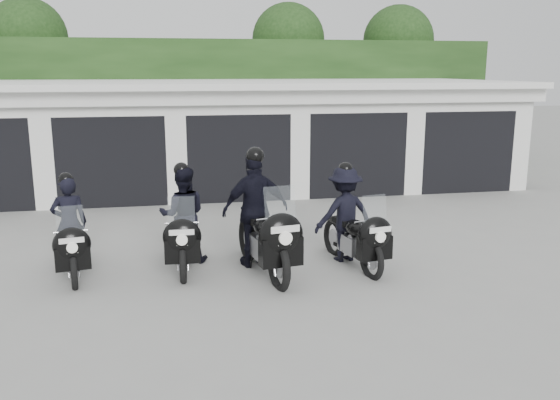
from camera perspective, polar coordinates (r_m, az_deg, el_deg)
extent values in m
plane|color=gray|center=(9.90, 0.09, -6.99)|extent=(80.00, 80.00, 0.00)
cube|color=white|center=(17.85, -5.14, 6.34)|extent=(16.00, 6.00, 2.80)
cube|color=white|center=(17.56, -5.17, 11.08)|extent=(16.40, 6.80, 0.16)
cube|color=white|center=(14.53, -3.91, 9.91)|extent=(16.40, 0.12, 0.40)
cube|color=black|center=(15.09, -3.88, 0.30)|extent=(16.00, 0.06, 0.24)
cube|color=white|center=(15.21, -21.75, 4.43)|extent=(0.50, 0.50, 2.80)
cube|color=black|center=(16.07, -15.55, 4.17)|extent=(2.60, 2.60, 2.20)
cube|color=white|center=(14.89, -16.17, 8.93)|extent=(2.60, 0.50, 0.60)
cube|color=white|center=(14.93, -9.96, 5.00)|extent=(0.50, 0.50, 2.80)
cube|color=black|center=(16.11, -4.47, 4.61)|extent=(2.60, 2.60, 2.20)
cube|color=white|center=(14.94, -4.09, 9.40)|extent=(2.60, 0.50, 0.60)
cube|color=white|center=(15.30, 1.77, 5.36)|extent=(0.50, 0.50, 2.80)
cube|color=black|center=(16.74, 6.17, 4.88)|extent=(2.60, 2.60, 2.20)
cube|color=white|center=(15.61, 7.43, 9.46)|extent=(2.60, 0.50, 0.60)
cube|color=white|center=(16.26, 12.54, 5.49)|extent=(0.50, 0.50, 2.80)
cube|color=black|center=(17.89, 15.75, 4.97)|extent=(2.60, 2.60, 2.20)
cube|color=white|center=(16.84, 17.63, 9.20)|extent=(2.60, 0.50, 0.60)
cube|color=white|center=(17.71, 21.83, 5.45)|extent=(0.50, 0.50, 2.80)
cube|color=#193413|center=(21.76, -6.27, 9.40)|extent=(20.00, 2.00, 4.30)
sphere|color=#193413|center=(23.66, -23.13, 14.20)|extent=(2.80, 2.80, 2.80)
cylinder|color=black|center=(23.69, -22.56, 7.57)|extent=(0.24, 0.24, 3.30)
sphere|color=#193413|center=(23.67, 0.79, 15.17)|extent=(2.80, 2.80, 2.80)
cylinder|color=black|center=(23.71, 0.77, 8.51)|extent=(0.24, 0.24, 3.30)
sphere|color=#193413|center=(24.97, 11.31, 14.80)|extent=(2.80, 2.80, 2.80)
cylinder|color=black|center=(25.00, 11.04, 8.50)|extent=(0.24, 0.24, 3.30)
torus|color=black|center=(9.71, -19.24, -6.36)|extent=(0.21, 0.67, 0.66)
torus|color=black|center=(10.95, -19.48, -4.26)|extent=(0.21, 0.67, 0.66)
cube|color=#9B9B9F|center=(10.33, -19.40, -4.88)|extent=(0.32, 0.53, 0.29)
cube|color=black|center=(10.35, -19.33, -5.68)|extent=(0.27, 1.17, 0.05)
ellipsoid|color=black|center=(10.10, -19.49, -3.47)|extent=(0.38, 0.56, 0.26)
cube|color=black|center=(10.47, -19.57, -2.82)|extent=(0.32, 0.53, 0.09)
ellipsoid|color=black|center=(9.52, -19.41, -4.08)|extent=(0.61, 0.39, 0.54)
cube|color=black|center=(9.58, -19.32, -5.27)|extent=(0.55, 0.29, 0.36)
cube|color=#B2BFC6|center=(9.45, -19.57, -1.94)|extent=(0.41, 0.17, 0.46)
cylinder|color=silver|center=(9.65, -19.51, -2.87)|extent=(0.50, 0.11, 0.03)
cube|color=white|center=(9.34, -19.42, -3.70)|extent=(0.36, 0.08, 0.08)
cube|color=white|center=(9.41, -19.36, -4.61)|extent=(0.16, 0.04, 0.09)
imported|color=black|center=(10.45, -19.62, -2.14)|extent=(0.63, 0.47, 1.58)
sphere|color=black|center=(10.30, -19.92, 1.85)|extent=(0.24, 0.24, 0.24)
torus|color=black|center=(9.57, -9.30, -5.98)|extent=(0.14, 0.70, 0.70)
torus|color=black|center=(10.89, -9.19, -3.69)|extent=(0.14, 0.70, 0.70)
cube|color=#9B9B9F|center=(10.22, -9.26, -4.37)|extent=(0.27, 0.54, 0.31)
cube|color=black|center=(10.25, -9.23, -5.22)|extent=(0.13, 1.25, 0.06)
ellipsoid|color=black|center=(9.98, -9.33, -2.85)|extent=(0.34, 0.57, 0.28)
cube|color=black|center=(10.37, -9.30, -2.15)|extent=(0.27, 0.54, 0.10)
ellipsoid|color=black|center=(9.36, -9.41, -3.51)|extent=(0.62, 0.34, 0.57)
cube|color=black|center=(9.43, -9.36, -4.80)|extent=(0.56, 0.24, 0.38)
cube|color=#B2BFC6|center=(9.29, -9.49, -1.19)|extent=(0.43, 0.13, 0.49)
cylinder|color=silver|center=(9.50, -9.42, -2.19)|extent=(0.54, 0.05, 0.03)
cube|color=white|center=(9.18, -9.45, -3.10)|extent=(0.38, 0.03, 0.09)
cube|color=white|center=(9.25, -9.41, -4.08)|extent=(0.17, 0.02, 0.10)
imported|color=black|center=(10.36, -9.33, -1.42)|extent=(0.85, 0.67, 1.68)
sphere|color=black|center=(10.20, -9.48, 2.88)|extent=(0.26, 0.26, 0.26)
torus|color=black|center=(9.13, -0.11, -6.39)|extent=(0.25, 0.82, 0.81)
torus|color=black|center=(10.59, -3.13, -3.73)|extent=(0.25, 0.82, 0.81)
cube|color=#9B9B9F|center=(9.85, -1.78, -4.49)|extent=(0.39, 0.65, 0.36)
cube|color=black|center=(9.88, -1.73, -5.52)|extent=(0.33, 1.45, 0.07)
ellipsoid|color=black|center=(9.57, -1.43, -2.63)|extent=(0.46, 0.69, 0.32)
cube|color=black|center=(10.01, -2.33, -1.83)|extent=(0.39, 0.65, 0.11)
ellipsoid|color=black|center=(8.90, 0.08, -3.36)|extent=(0.75, 0.48, 0.67)
cube|color=black|center=(8.97, 0.08, -4.94)|extent=(0.68, 0.35, 0.45)
cube|color=#B2BFC6|center=(8.82, 0.01, -0.51)|extent=(0.51, 0.21, 0.57)
cylinder|color=silver|center=(9.05, -0.41, -1.78)|extent=(0.62, 0.13, 0.03)
cube|color=white|center=(8.69, 0.52, -2.83)|extent=(0.44, 0.09, 0.10)
cube|color=white|center=(8.78, 0.44, -4.04)|extent=(0.20, 0.05, 0.11)
imported|color=black|center=(9.99, -2.37, -0.95)|extent=(1.24, 0.83, 1.96)
sphere|color=black|center=(9.82, -2.42, 4.26)|extent=(0.30, 0.30, 0.30)
torus|color=black|center=(9.70, 8.81, -5.71)|extent=(0.23, 0.70, 0.70)
torus|color=black|center=(10.85, 5.17, -3.64)|extent=(0.23, 0.70, 0.70)
cube|color=#9B9B9F|center=(10.27, 6.84, -4.23)|extent=(0.34, 0.56, 0.30)
cube|color=black|center=(10.30, 6.87, -5.07)|extent=(0.30, 1.23, 0.06)
ellipsoid|color=black|center=(10.04, 7.33, -2.71)|extent=(0.40, 0.60, 0.27)
cube|color=black|center=(10.38, 6.25, -2.06)|extent=(0.34, 0.56, 0.10)
ellipsoid|color=black|center=(9.51, 9.13, -3.27)|extent=(0.65, 0.42, 0.57)
cube|color=black|center=(9.57, 9.08, -4.54)|extent=(0.58, 0.31, 0.38)
cube|color=#B2BFC6|center=(9.44, 9.12, -1.01)|extent=(0.43, 0.19, 0.49)
cylinder|color=silver|center=(9.62, 8.59, -2.01)|extent=(0.53, 0.12, 0.03)
cube|color=white|center=(9.35, 9.65, -2.85)|extent=(0.38, 0.08, 0.09)
cube|color=white|center=(9.42, 9.52, -3.81)|extent=(0.17, 0.05, 0.10)
imported|color=black|center=(10.37, 6.21, -1.33)|extent=(1.16, 0.75, 1.67)
sphere|color=black|center=(10.21, 6.32, 2.94)|extent=(0.26, 0.26, 0.26)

